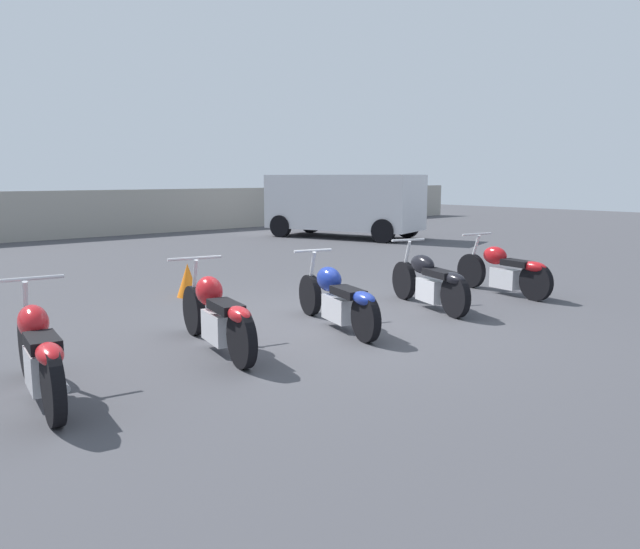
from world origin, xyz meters
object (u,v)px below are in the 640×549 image
(parked_van, at_px, (344,203))
(traffic_cone_near, at_px, (188,280))
(motorcycle_slot_3, at_px, (430,281))
(motorcycle_slot_4, at_px, (504,270))
(motorcycle_slot_1, at_px, (217,314))
(motorcycle_slot_2, at_px, (337,298))
(motorcycle_slot_0, at_px, (39,354))

(parked_van, bearing_deg, traffic_cone_near, -165.79)
(motorcycle_slot_3, bearing_deg, motorcycle_slot_4, 16.49)
(motorcycle_slot_1, distance_m, traffic_cone_near, 3.30)
(motorcycle_slot_1, distance_m, motorcycle_slot_3, 3.55)
(motorcycle_slot_3, bearing_deg, traffic_cone_near, 144.82)
(motorcycle_slot_2, height_order, motorcycle_slot_4, motorcycle_slot_4)
(motorcycle_slot_4, height_order, parked_van, parked_van)
(motorcycle_slot_0, relative_size, motorcycle_slot_4, 1.02)
(motorcycle_slot_0, bearing_deg, traffic_cone_near, 54.39)
(parked_van, bearing_deg, motorcycle_slot_3, -145.12)
(motorcycle_slot_0, xyz_separation_m, traffic_cone_near, (3.30, 3.35, -0.15))
(motorcycle_slot_0, xyz_separation_m, motorcycle_slot_1, (1.97, 0.33, -0.00))
(motorcycle_slot_3, distance_m, motorcycle_slot_4, 1.79)
(motorcycle_slot_2, bearing_deg, parked_van, 62.65)
(motorcycle_slot_0, height_order, parked_van, parked_van)
(motorcycle_slot_3, bearing_deg, parked_van, 72.76)
(motorcycle_slot_1, xyz_separation_m, traffic_cone_near, (1.33, 3.02, -0.14))
(motorcycle_slot_2, bearing_deg, motorcycle_slot_1, -166.88)
(motorcycle_slot_0, height_order, motorcycle_slot_4, motorcycle_slot_0)
(motorcycle_slot_0, distance_m, traffic_cone_near, 4.70)
(motorcycle_slot_0, height_order, motorcycle_slot_3, motorcycle_slot_0)
(motorcycle_slot_4, distance_m, traffic_cone_near, 5.14)
(traffic_cone_near, bearing_deg, motorcycle_slot_2, -83.09)
(motorcycle_slot_0, bearing_deg, motorcycle_slot_3, 11.33)
(motorcycle_slot_4, bearing_deg, motorcycle_slot_0, -169.11)
(traffic_cone_near, bearing_deg, motorcycle_slot_0, -134.60)
(motorcycle_slot_3, xyz_separation_m, motorcycle_slot_4, (1.79, -0.09, -0.01))
(motorcycle_slot_1, bearing_deg, motorcycle_slot_3, 10.57)
(motorcycle_slot_0, xyz_separation_m, parked_van, (11.99, 8.90, 0.69))
(motorcycle_slot_2, distance_m, motorcycle_slot_4, 3.63)
(motorcycle_slot_0, relative_size, traffic_cone_near, 3.69)
(motorcycle_slot_0, relative_size, parked_van, 0.39)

